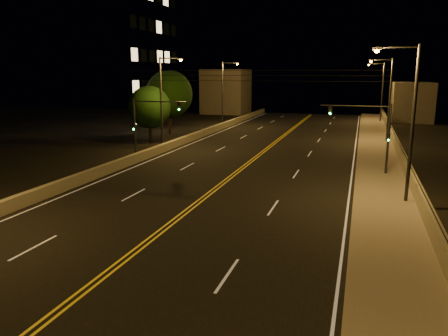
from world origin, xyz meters
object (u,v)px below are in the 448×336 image
(streetlight_3, at_px, (381,89))
(building_tower, at_px, (78,14))
(traffic_signal_right, at_px, (373,130))
(tree_1, at_px, (169,94))
(streetlight_5, at_px, (164,97))
(streetlight_1, at_px, (408,115))
(traffic_signal_left, at_px, (146,122))
(streetlight_2, at_px, (387,95))
(streetlight_6, at_px, (224,90))
(tree_0, at_px, (149,107))

(streetlight_3, xyz_separation_m, building_tower, (-41.88, -15.67, 10.46))
(traffic_signal_right, height_order, tree_1, tree_1)
(streetlight_5, relative_size, tree_1, 1.15)
(streetlight_1, distance_m, tree_1, 35.23)
(streetlight_3, height_order, traffic_signal_left, streetlight_3)
(streetlight_5, relative_size, traffic_signal_right, 1.69)
(streetlight_2, distance_m, streetlight_5, 23.92)
(streetlight_2, height_order, building_tower, building_tower)
(streetlight_1, relative_size, traffic_signal_right, 1.69)
(streetlight_6, height_order, building_tower, building_tower)
(streetlight_1, xyz_separation_m, streetlight_6, (-21.44, 33.69, 0.00))
(tree_0, xyz_separation_m, tree_1, (-1.02, 7.45, 1.09))
(streetlight_3, bearing_deg, traffic_signal_left, -118.20)
(streetlight_1, xyz_separation_m, streetlight_5, (-21.44, 13.54, 0.00))
(streetlight_2, relative_size, building_tower, 0.28)
(streetlight_5, bearing_deg, streetlight_6, 90.00)
(streetlight_1, distance_m, streetlight_3, 45.01)
(streetlight_3, relative_size, traffic_signal_left, 1.69)
(streetlight_1, xyz_separation_m, traffic_signal_right, (-1.60, 7.27, -1.79))
(building_tower, xyz_separation_m, tree_1, (16.21, -5.22, -10.72))
(streetlight_5, xyz_separation_m, tree_0, (-3.21, 3.14, -1.35))
(streetlight_3, distance_m, tree_0, 37.58)
(traffic_signal_left, distance_m, building_tower, 33.26)
(tree_1, bearing_deg, building_tower, 162.16)
(building_tower, bearing_deg, streetlight_2, -7.08)
(streetlight_5, height_order, tree_1, streetlight_5)
(streetlight_3, bearing_deg, tree_0, -131.03)
(streetlight_2, height_order, traffic_signal_right, streetlight_2)
(streetlight_5, xyz_separation_m, building_tower, (-20.44, 15.81, 10.46))
(streetlight_6, bearing_deg, traffic_signal_left, -87.40)
(tree_1, bearing_deg, traffic_signal_right, -35.01)
(streetlight_6, xyz_separation_m, tree_1, (-4.23, -9.56, -0.26))
(tree_0, bearing_deg, building_tower, 143.68)
(streetlight_5, xyz_separation_m, traffic_signal_left, (1.20, -6.27, -1.79))
(traffic_signal_left, relative_size, tree_1, 0.68)
(streetlight_3, xyz_separation_m, streetlight_6, (-21.44, -11.33, 0.00))
(tree_1, bearing_deg, traffic_signal_left, -72.16)
(tree_0, bearing_deg, tree_1, 97.79)
(streetlight_5, height_order, building_tower, building_tower)
(tree_1, bearing_deg, streetlight_2, 0.03)
(streetlight_2, distance_m, streetlight_6, 23.47)
(building_tower, distance_m, tree_1, 20.12)
(traffic_signal_left, xyz_separation_m, tree_1, (-5.43, 16.87, 1.53))
(streetlight_6, bearing_deg, traffic_signal_right, -53.09)
(traffic_signal_left, xyz_separation_m, building_tower, (-21.64, 22.08, 12.25))
(streetlight_1, relative_size, streetlight_3, 1.00)
(streetlight_1, height_order, streetlight_5, same)
(streetlight_6, xyz_separation_m, traffic_signal_right, (19.84, -26.42, -1.79))
(streetlight_5, xyz_separation_m, tree_1, (-4.23, 10.59, -0.26))
(tree_1, bearing_deg, streetlight_5, -68.24)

